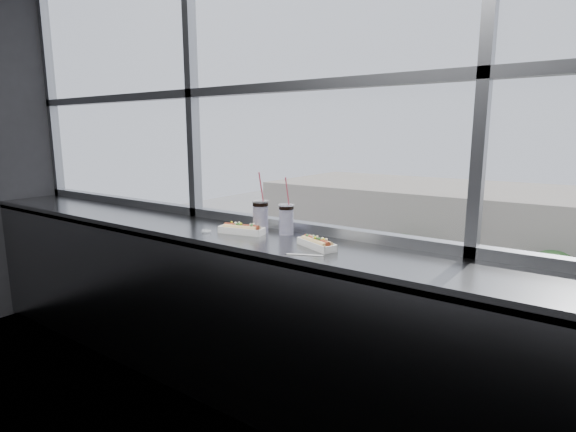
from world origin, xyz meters
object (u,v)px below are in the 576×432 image
Objects in this scene: hotdog_tray_left at (242,229)px; pedestrian_b at (516,314)px; loose_straw at (304,255)px; wrapper at (206,231)px; car_far_a at (377,309)px; pedestrian_a at (443,297)px; car_near_b at (333,368)px; hotdog_tray_right at (317,243)px; soda_cup_right at (286,218)px; tree_center at (551,280)px; car_near_a at (279,346)px; soda_cup_left at (261,215)px; tree_left at (402,258)px.

pedestrian_b is at bearing 82.03° from hotdog_tray_left.
loose_straw is 0.81m from wrapper.
hotdog_tray_left is 0.05× the size of car_far_a.
wrapper is at bearing -167.44° from pedestrian_a.
wrapper is 0.02× the size of car_near_b.
hotdog_tray_right is 0.77m from wrapper.
soda_cup_right reaches higher than car_far_a.
pedestrian_b is at bearing -93.87° from pedestrian_a.
loose_straw reaches higher than pedestrian_a.
wrapper reaches higher than pedestrian_a.
soda_cup_right is 0.06× the size of tree_center.
hotdog_tray_left is 0.85× the size of soda_cup_right.
car_far_a reaches higher than car_near_a.
car_near_a is at bearing -134.11° from tree_center.
car_near_b is at bearing -164.49° from car_far_a.
soda_cup_left is 0.07× the size of car_near_b.
loose_straw is 28.68m from car_far_a.
hotdog_tray_left is 0.29m from soda_cup_right.
hotdog_tray_left is 0.63m from loose_straw.
tree_center is at bearing -60.21° from car_far_a.
car_near_b is at bearing 117.59° from soda_cup_left.
tree_left is 9.38m from tree_center.
loose_straw reaches higher than car_near_a.
tree_center is at bearing 165.22° from pedestrian_b.
pedestrian_a is (-7.27, 29.10, -10.99)m from hotdog_tray_right.
loose_straw is (0.36, -0.34, -0.10)m from soda_cup_right.
wrapper is 30.92m from pedestrian_b.
car_near_a is 0.98× the size of car_far_a.
soda_cup_left is (-0.49, 0.13, 0.09)m from hotdog_tray_right.
hotdog_tray_right is 28.53m from car_far_a.
wrapper is at bearing -90.11° from tree_center.
pedestrian_a is (-6.78, 28.97, -11.07)m from soda_cup_left.
car_far_a is 8.88m from pedestrian_b.
hotdog_tray_left is at bearing -125.93° from soda_cup_left.
hotdog_tray_left is at bearing -156.49° from car_near_b.
car_far_a is (2.19, 8.00, 0.03)m from car_near_a.
soda_cup_right is 22.96m from car_near_a.
hotdog_tray_right reaches higher than loose_straw.
wrapper is (-0.28, -0.20, -0.10)m from soda_cup_left.
pedestrian_a is (-7.30, 29.27, -10.97)m from loose_straw.
wrapper is 0.01× the size of car_far_a.
car_near_b is (-8.45, 16.18, -11.22)m from soda_cup_left.
hotdog_tray_left is 0.23m from wrapper.
hotdog_tray_left is at bearing -149.32° from car_near_a.
car_near_b is at bearing 172.53° from pedestrian_a.
wrapper is 0.04× the size of pedestrian_a.
tree_center is at bearing 89.89° from wrapper.
loose_straw is 0.03× the size of car_near_b.
car_near_b is 12.90m from pedestrian_a.
tree_left is at bearing 105.64° from pedestrian_a.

